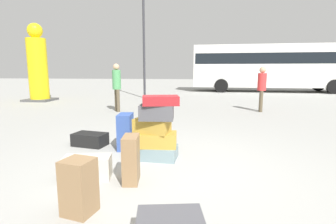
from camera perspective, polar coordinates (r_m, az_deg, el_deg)
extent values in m
plane|color=#9E9E99|center=(3.99, -0.09, -12.42)|extent=(80.00, 80.00, 0.00)
cube|color=gray|center=(4.40, -2.59, -8.88)|extent=(0.71, 0.48, 0.21)
cube|color=#B28C33|center=(4.34, -2.43, -6.09)|extent=(0.67, 0.46, 0.23)
cube|color=#B28C33|center=(4.31, -3.53, -3.02)|extent=(0.63, 0.47, 0.24)
cube|color=#4C4C51|center=(4.17, -2.54, -0.06)|extent=(0.56, 0.38, 0.24)
cube|color=maroon|center=(4.13, -1.64, 2.59)|extent=(0.63, 0.47, 0.15)
cube|color=beige|center=(3.78, -17.42, -11.61)|extent=(0.68, 0.42, 0.31)
cube|color=olive|center=(3.49, -8.18, -10.27)|extent=(0.24, 0.39, 0.63)
cube|color=olive|center=(2.90, -19.11, -15.36)|extent=(0.35, 0.34, 0.58)
cube|color=#334F99|center=(4.91, -9.39, -4.30)|extent=(0.28, 0.45, 0.67)
cube|color=black|center=(5.34, -16.86, -5.82)|extent=(0.70, 0.49, 0.25)
cylinder|color=brown|center=(9.56, -11.36, 2.61)|extent=(0.12, 0.12, 0.80)
cylinder|color=brown|center=(9.35, -10.98, 2.47)|extent=(0.12, 0.12, 0.80)
cylinder|color=#4C9959|center=(9.40, -11.31, 7.04)|extent=(0.30, 0.30, 0.68)
sphere|color=tan|center=(9.40, -11.40, 9.78)|extent=(0.22, 0.22, 0.22)
cylinder|color=brown|center=(9.94, 19.83, 2.36)|extent=(0.12, 0.12, 0.76)
cylinder|color=brown|center=(9.72, 19.89, 2.22)|extent=(0.12, 0.12, 0.76)
cylinder|color=red|center=(9.78, 20.08, 6.29)|extent=(0.30, 0.30, 0.62)
sphere|color=tan|center=(9.77, 20.22, 8.73)|extent=(0.22, 0.22, 0.22)
cylinder|color=yellow|center=(13.98, -26.82, 8.27)|extent=(0.89, 0.89, 2.96)
sphere|color=yellow|center=(14.10, -27.37, 15.69)|extent=(0.69, 0.69, 0.69)
cube|color=#4C4C4C|center=(14.06, -26.40, 2.45)|extent=(1.24, 1.24, 0.10)
cube|color=silver|center=(19.39, 22.15, 9.37)|extent=(10.82, 3.01, 2.80)
cube|color=black|center=(19.41, 22.24, 10.81)|extent=(10.61, 3.02, 0.70)
cylinder|color=black|center=(21.61, 30.31, 5.25)|extent=(0.91, 0.29, 0.90)
cylinder|color=black|center=(19.29, 32.90, 4.71)|extent=(0.91, 0.29, 0.90)
cylinder|color=black|center=(20.24, 11.44, 6.14)|extent=(0.91, 0.29, 0.90)
cylinder|color=black|center=(17.74, 11.68, 5.72)|extent=(0.91, 0.29, 0.90)
cylinder|color=#333338|center=(13.91, -5.37, 16.36)|extent=(0.12, 0.12, 6.42)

